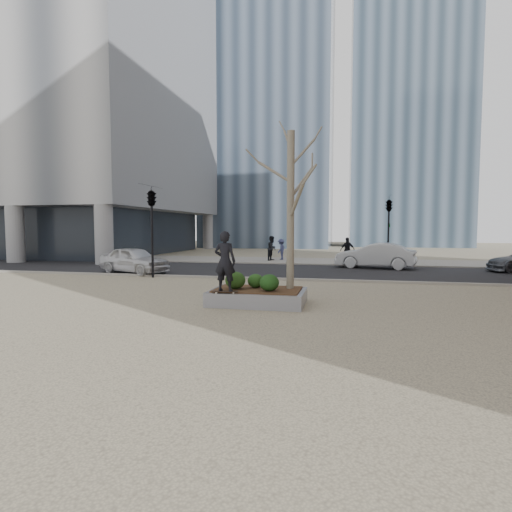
% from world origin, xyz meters
% --- Properties ---
extents(ground, '(120.00, 120.00, 0.00)m').
position_xyz_m(ground, '(0.00, 0.00, 0.00)').
color(ground, tan).
rests_on(ground, ground).
extents(street, '(60.00, 8.00, 0.02)m').
position_xyz_m(street, '(0.00, 10.00, 0.01)').
color(street, black).
rests_on(street, ground).
extents(far_sidewalk, '(60.00, 6.00, 0.02)m').
position_xyz_m(far_sidewalk, '(0.00, 17.00, 0.01)').
color(far_sidewalk, gray).
rests_on(far_sidewalk, ground).
extents(planter, '(3.00, 2.00, 0.45)m').
position_xyz_m(planter, '(1.00, 0.00, 0.23)').
color(planter, gray).
rests_on(planter, ground).
extents(planter_mulch, '(2.70, 1.70, 0.04)m').
position_xyz_m(planter_mulch, '(1.00, 0.00, 0.47)').
color(planter_mulch, '#382314').
rests_on(planter_mulch, planter).
extents(sycamore_tree, '(2.80, 2.80, 6.60)m').
position_xyz_m(sycamore_tree, '(2.00, 0.30, 3.79)').
color(sycamore_tree, gray).
rests_on(sycamore_tree, planter_mulch).
extents(shrub_left, '(0.65, 0.65, 0.55)m').
position_xyz_m(shrub_left, '(0.30, -0.18, 0.77)').
color(shrub_left, '#1A3E13').
rests_on(shrub_left, planter_mulch).
extents(shrub_middle, '(0.53, 0.53, 0.45)m').
position_xyz_m(shrub_middle, '(0.88, 0.21, 0.71)').
color(shrub_middle, '#1A3A12').
rests_on(shrub_middle, planter_mulch).
extents(shrub_right, '(0.61, 0.61, 0.52)m').
position_xyz_m(shrub_right, '(1.44, -0.37, 0.75)').
color(shrub_right, '#133410').
rests_on(shrub_right, planter_mulch).
extents(skateboard, '(0.80, 0.32, 0.08)m').
position_xyz_m(skateboard, '(0.17, -0.88, 0.49)').
color(skateboard, black).
rests_on(skateboard, planter).
extents(skateboarder, '(0.69, 0.48, 1.82)m').
position_xyz_m(skateboarder, '(0.17, -0.88, 1.44)').
color(skateboarder, black).
rests_on(skateboarder, skateboard).
extents(police_car, '(4.47, 2.96, 1.41)m').
position_xyz_m(police_car, '(-7.31, 7.03, 0.73)').
color(police_car, silver).
rests_on(police_car, street).
extents(car_silver, '(4.88, 2.58, 1.53)m').
position_xyz_m(car_silver, '(5.56, 12.53, 0.78)').
color(car_silver, '#9EA1A5').
rests_on(car_silver, street).
extents(pedestrian_a, '(0.92, 1.05, 1.82)m').
position_xyz_m(pedestrian_a, '(-1.53, 16.92, 0.94)').
color(pedestrian_a, black).
rests_on(pedestrian_a, far_sidewalk).
extents(pedestrian_b, '(0.79, 1.13, 1.59)m').
position_xyz_m(pedestrian_b, '(-0.97, 17.75, 0.82)').
color(pedestrian_b, '#363C62').
rests_on(pedestrian_b, far_sidewalk).
extents(pedestrian_c, '(1.12, 0.77, 1.77)m').
position_xyz_m(pedestrian_c, '(3.96, 16.02, 0.91)').
color(pedestrian_c, black).
rests_on(pedestrian_c, far_sidewalk).
extents(traffic_light_near, '(0.60, 2.48, 4.50)m').
position_xyz_m(traffic_light_near, '(-5.50, 5.60, 2.25)').
color(traffic_light_near, black).
rests_on(traffic_light_near, ground).
extents(traffic_light_far, '(0.60, 2.48, 4.50)m').
position_xyz_m(traffic_light_far, '(6.50, 14.60, 2.25)').
color(traffic_light_far, black).
rests_on(traffic_light_far, ground).
extents(building_glass_a, '(16.00, 16.00, 45.00)m').
position_xyz_m(building_glass_a, '(-6.00, 42.00, 22.50)').
color(building_glass_a, slate).
rests_on(building_glass_a, ground).
extents(building_glass_b, '(15.00, 15.00, 55.00)m').
position_xyz_m(building_glass_b, '(12.00, 48.00, 27.50)').
color(building_glass_b, slate).
rests_on(building_glass_b, ground).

